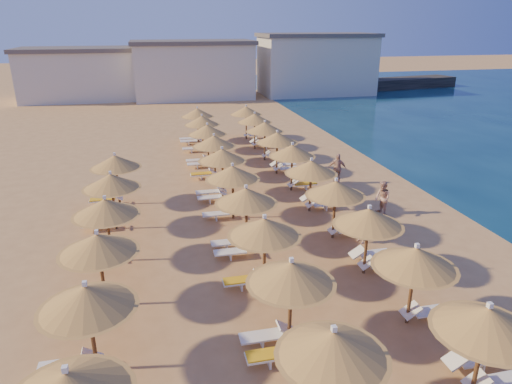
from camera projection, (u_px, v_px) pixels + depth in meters
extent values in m
plane|color=tan|center=(290.00, 249.00, 20.25)|extent=(220.00, 220.00, 0.00)
cube|color=black|center=(368.00, 85.00, 67.43)|extent=(30.25, 8.96, 1.50)
cube|color=beige|center=(84.00, 76.00, 58.73)|extent=(15.00, 8.00, 6.00)
cube|color=#59514C|center=(81.00, 49.00, 57.60)|extent=(15.60, 8.48, 0.50)
cube|color=beige|center=(193.00, 72.00, 59.82)|extent=(15.00, 8.00, 6.80)
cube|color=#59514C|center=(192.00, 42.00, 58.54)|extent=(15.60, 8.48, 0.50)
cube|color=beige|center=(316.00, 66.00, 63.06)|extent=(15.00, 8.00, 7.60)
cube|color=#59514C|center=(317.00, 35.00, 61.64)|extent=(15.60, 8.48, 0.50)
cylinder|color=brown|center=(478.00, 360.00, 11.87)|extent=(0.12, 0.12, 2.36)
cone|color=#A66830|center=(487.00, 319.00, 11.42)|extent=(2.55, 2.55, 0.69)
cone|color=#A66830|center=(485.00, 329.00, 11.52)|extent=(2.75, 2.75, 0.12)
cube|color=white|center=(490.00, 305.00, 11.28)|extent=(0.12, 0.12, 0.14)
cylinder|color=brown|center=(411.00, 292.00, 14.88)|extent=(0.12, 0.12, 2.36)
cone|color=#A66830|center=(416.00, 257.00, 14.43)|extent=(2.55, 2.55, 0.69)
cone|color=#A66830|center=(414.00, 265.00, 14.53)|extent=(2.75, 2.75, 0.12)
cube|color=white|center=(417.00, 246.00, 14.29)|extent=(0.12, 0.12, 0.14)
cylinder|color=brown|center=(366.00, 247.00, 17.89)|extent=(0.12, 0.12, 2.36)
cone|color=#A66830|center=(369.00, 217.00, 17.44)|extent=(2.55, 2.55, 0.69)
cone|color=#A66830|center=(368.00, 224.00, 17.54)|extent=(2.75, 2.75, 0.12)
cube|color=white|center=(370.00, 207.00, 17.30)|extent=(0.12, 0.12, 0.14)
cylinder|color=brown|center=(334.00, 214.00, 20.90)|extent=(0.12, 0.12, 2.36)
cone|color=#A66830|center=(336.00, 188.00, 20.45)|extent=(2.55, 2.55, 0.69)
cone|color=#A66830|center=(335.00, 194.00, 20.55)|extent=(2.75, 2.75, 0.12)
cube|color=white|center=(336.00, 179.00, 20.31)|extent=(0.12, 0.12, 0.14)
cylinder|color=brown|center=(310.00, 190.00, 23.91)|extent=(0.12, 0.12, 2.36)
cone|color=#A66830|center=(311.00, 167.00, 23.47)|extent=(2.55, 2.55, 0.69)
cone|color=#A66830|center=(311.00, 172.00, 23.57)|extent=(2.75, 2.75, 0.12)
cube|color=white|center=(312.00, 159.00, 23.32)|extent=(0.12, 0.12, 0.14)
cylinder|color=brown|center=(292.00, 171.00, 26.92)|extent=(0.12, 0.12, 2.36)
cone|color=#A66830|center=(292.00, 151.00, 26.48)|extent=(2.55, 2.55, 0.69)
cone|color=#A66830|center=(292.00, 155.00, 26.58)|extent=(2.75, 2.75, 0.12)
cube|color=white|center=(292.00, 144.00, 26.33)|extent=(0.12, 0.12, 0.14)
cylinder|color=brown|center=(277.00, 156.00, 29.93)|extent=(0.12, 0.12, 2.36)
cone|color=#A66830|center=(277.00, 137.00, 29.49)|extent=(2.55, 2.55, 0.69)
cone|color=#A66830|center=(277.00, 142.00, 29.59)|extent=(2.75, 2.75, 0.12)
cube|color=white|center=(277.00, 131.00, 29.34)|extent=(0.12, 0.12, 0.14)
cylinder|color=brown|center=(265.00, 144.00, 32.94)|extent=(0.12, 0.12, 2.36)
cone|color=#A66830|center=(265.00, 127.00, 32.50)|extent=(2.55, 2.55, 0.69)
cone|color=#A66830|center=(265.00, 131.00, 32.60)|extent=(2.75, 2.75, 0.12)
cube|color=white|center=(265.00, 121.00, 32.35)|extent=(0.12, 0.12, 0.14)
cylinder|color=brown|center=(255.00, 134.00, 35.96)|extent=(0.12, 0.12, 2.36)
cone|color=#A66830|center=(255.00, 118.00, 35.51)|extent=(2.55, 2.55, 0.69)
cone|color=#A66830|center=(255.00, 122.00, 35.61)|extent=(2.75, 2.75, 0.12)
cube|color=white|center=(255.00, 113.00, 35.36)|extent=(0.12, 0.12, 0.14)
cylinder|color=brown|center=(246.00, 125.00, 38.97)|extent=(0.12, 0.12, 2.36)
cone|color=#A66830|center=(246.00, 111.00, 38.52)|extent=(2.55, 2.55, 0.69)
cone|color=#A66830|center=(246.00, 114.00, 38.62)|extent=(2.75, 2.75, 0.12)
cube|color=white|center=(246.00, 106.00, 38.38)|extent=(0.12, 0.12, 0.14)
cone|color=#A66830|center=(333.00, 344.00, 10.56)|extent=(2.55, 2.55, 0.69)
cone|color=#A66830|center=(332.00, 354.00, 10.66)|extent=(2.75, 2.75, 0.12)
cube|color=white|center=(334.00, 329.00, 10.41)|extent=(0.12, 0.12, 0.14)
cylinder|color=brown|center=(290.00, 309.00, 14.01)|extent=(0.12, 0.12, 2.36)
cone|color=#A66830|center=(291.00, 272.00, 13.57)|extent=(2.55, 2.55, 0.69)
cone|color=#A66830|center=(291.00, 281.00, 13.67)|extent=(2.75, 2.75, 0.12)
cube|color=white|center=(292.00, 260.00, 13.42)|extent=(0.12, 0.12, 0.14)
cylinder|color=brown|center=(264.00, 258.00, 17.03)|extent=(0.12, 0.12, 2.36)
cone|color=#A66830|center=(265.00, 227.00, 16.58)|extent=(2.55, 2.55, 0.69)
cone|color=#A66830|center=(264.00, 234.00, 16.68)|extent=(2.75, 2.75, 0.12)
cube|color=white|center=(265.00, 217.00, 16.44)|extent=(0.12, 0.12, 0.14)
cylinder|color=brown|center=(246.00, 223.00, 20.04)|extent=(0.12, 0.12, 2.36)
cone|color=#A66830|center=(246.00, 196.00, 19.59)|extent=(2.55, 2.55, 0.69)
cone|color=#A66830|center=(246.00, 202.00, 19.69)|extent=(2.75, 2.75, 0.12)
cube|color=white|center=(246.00, 186.00, 19.45)|extent=(0.12, 0.12, 0.14)
cylinder|color=brown|center=(233.00, 197.00, 23.05)|extent=(0.12, 0.12, 2.36)
cone|color=#A66830|center=(233.00, 173.00, 22.60)|extent=(2.55, 2.55, 0.69)
cone|color=#A66830|center=(233.00, 178.00, 22.70)|extent=(2.75, 2.75, 0.12)
cube|color=white|center=(232.00, 164.00, 22.46)|extent=(0.12, 0.12, 0.14)
cylinder|color=brown|center=(223.00, 176.00, 26.06)|extent=(0.12, 0.12, 2.36)
cone|color=#A66830|center=(222.00, 155.00, 25.61)|extent=(2.55, 2.55, 0.69)
cone|color=#A66830|center=(222.00, 160.00, 25.71)|extent=(2.75, 2.75, 0.12)
cube|color=white|center=(222.00, 148.00, 25.47)|extent=(0.12, 0.12, 0.14)
cylinder|color=brown|center=(215.00, 160.00, 29.07)|extent=(0.12, 0.12, 2.36)
cone|color=#A66830|center=(214.00, 141.00, 28.62)|extent=(2.55, 2.55, 0.69)
cone|color=#A66830|center=(214.00, 145.00, 28.72)|extent=(2.75, 2.75, 0.12)
cube|color=white|center=(214.00, 134.00, 28.48)|extent=(0.12, 0.12, 0.14)
cylinder|color=brown|center=(208.00, 148.00, 32.08)|extent=(0.12, 0.12, 2.36)
cone|color=#A66830|center=(207.00, 130.00, 31.64)|extent=(2.55, 2.55, 0.69)
cone|color=#A66830|center=(208.00, 134.00, 31.74)|extent=(2.75, 2.75, 0.12)
cube|color=white|center=(207.00, 124.00, 31.49)|extent=(0.12, 0.12, 0.14)
cylinder|color=brown|center=(203.00, 137.00, 35.09)|extent=(0.12, 0.12, 2.36)
cone|color=#A66830|center=(202.00, 120.00, 34.65)|extent=(2.55, 2.55, 0.69)
cone|color=#A66830|center=(202.00, 124.00, 34.75)|extent=(2.75, 2.75, 0.12)
cube|color=white|center=(202.00, 115.00, 34.50)|extent=(0.12, 0.12, 0.14)
cylinder|color=brown|center=(198.00, 128.00, 38.10)|extent=(0.12, 0.12, 2.36)
cone|color=#A66830|center=(197.00, 113.00, 37.66)|extent=(2.55, 2.55, 0.69)
cone|color=#A66830|center=(198.00, 116.00, 37.76)|extent=(2.75, 2.75, 0.12)
cube|color=white|center=(197.00, 107.00, 37.51)|extent=(0.12, 0.12, 0.14)
cube|color=white|center=(65.00, 369.00, 9.20)|extent=(0.12, 0.12, 0.14)
cylinder|color=brown|center=(92.00, 336.00, 12.80)|extent=(0.12, 0.12, 2.36)
cone|color=#A66830|center=(87.00, 297.00, 12.35)|extent=(2.55, 2.55, 0.69)
cone|color=#A66830|center=(88.00, 306.00, 12.45)|extent=(2.75, 2.75, 0.12)
cube|color=white|center=(85.00, 284.00, 12.21)|extent=(0.12, 0.12, 0.14)
cylinder|color=brown|center=(102.00, 276.00, 15.81)|extent=(0.12, 0.12, 2.36)
cone|color=#A66830|center=(98.00, 243.00, 15.37)|extent=(2.55, 2.55, 0.69)
cone|color=#A66830|center=(99.00, 251.00, 15.47)|extent=(2.75, 2.75, 0.12)
cube|color=white|center=(96.00, 232.00, 15.22)|extent=(0.12, 0.12, 0.14)
cylinder|color=brown|center=(109.00, 236.00, 18.82)|extent=(0.12, 0.12, 2.36)
cone|color=#A66830|center=(106.00, 207.00, 18.38)|extent=(2.55, 2.55, 0.69)
cone|color=#A66830|center=(106.00, 214.00, 18.48)|extent=(2.75, 2.75, 0.12)
cube|color=white|center=(104.00, 197.00, 18.23)|extent=(0.12, 0.12, 0.14)
cylinder|color=brown|center=(114.00, 206.00, 21.83)|extent=(0.12, 0.12, 2.36)
cone|color=#A66830|center=(111.00, 181.00, 21.39)|extent=(2.55, 2.55, 0.69)
cone|color=#A66830|center=(112.00, 187.00, 21.49)|extent=(2.75, 2.75, 0.12)
cube|color=white|center=(110.00, 173.00, 21.24)|extent=(0.12, 0.12, 0.14)
cylinder|color=brown|center=(118.00, 184.00, 24.85)|extent=(0.12, 0.12, 2.36)
cone|color=#A66830|center=(115.00, 161.00, 24.40)|extent=(2.55, 2.55, 0.69)
cone|color=#A66830|center=(116.00, 167.00, 24.50)|extent=(2.75, 2.75, 0.12)
cube|color=white|center=(114.00, 154.00, 24.25)|extent=(0.12, 0.12, 0.14)
cube|color=white|center=(502.00, 381.00, 12.36)|extent=(1.38, 0.54, 0.06)
cube|color=white|center=(477.00, 382.00, 12.14)|extent=(0.58, 0.54, 0.40)
cube|color=white|center=(480.00, 359.00, 13.18)|extent=(1.38, 0.54, 0.06)
cube|color=white|center=(479.00, 363.00, 13.23)|extent=(0.06, 0.49, 0.32)
cube|color=white|center=(456.00, 359.00, 12.96)|extent=(0.58, 0.54, 0.40)
cube|color=white|center=(432.00, 311.00, 15.37)|extent=(1.38, 0.54, 0.06)
cube|color=white|center=(431.00, 315.00, 15.42)|extent=(0.06, 0.49, 0.32)
cube|color=white|center=(411.00, 310.00, 15.15)|extent=(0.58, 0.54, 0.40)
cube|color=white|center=(261.00, 336.00, 14.13)|extent=(1.38, 0.54, 0.06)
cube|color=white|center=(261.00, 340.00, 14.18)|extent=(0.06, 0.49, 0.32)
cube|color=white|center=(286.00, 329.00, 14.25)|extent=(0.58, 0.54, 0.40)
cube|color=white|center=(269.00, 355.00, 13.30)|extent=(1.38, 0.54, 0.06)
cube|color=white|center=(269.00, 360.00, 13.36)|extent=(0.06, 0.49, 0.32)
cube|color=white|center=(295.00, 347.00, 13.42)|extent=(0.58, 0.54, 0.40)
cube|color=gold|center=(269.00, 354.00, 13.29)|extent=(1.32, 0.50, 0.05)
cube|color=white|center=(385.00, 263.00, 18.38)|extent=(1.38, 0.54, 0.06)
cube|color=white|center=(384.00, 267.00, 18.43)|extent=(0.06, 0.49, 0.32)
cube|color=white|center=(367.00, 263.00, 18.16)|extent=(0.58, 0.54, 0.40)
cube|color=gold|center=(385.00, 262.00, 18.36)|extent=(1.32, 0.50, 0.05)
cube|color=white|center=(374.00, 253.00, 19.20)|extent=(1.38, 0.54, 0.06)
cube|color=white|center=(374.00, 257.00, 19.26)|extent=(0.06, 0.49, 0.32)
cube|color=white|center=(357.00, 252.00, 18.98)|extent=(0.58, 0.54, 0.40)
cube|color=white|center=(241.00, 281.00, 17.14)|extent=(1.38, 0.54, 0.06)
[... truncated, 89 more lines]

